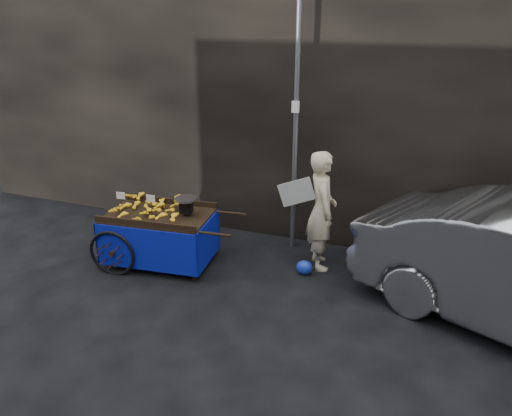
% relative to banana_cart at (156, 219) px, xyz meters
% --- Properties ---
extents(ground, '(80.00, 80.00, 0.00)m').
position_rel_banana_cart_xyz_m(ground, '(1.56, -0.01, -0.75)').
color(ground, black).
rests_on(ground, ground).
extents(building_wall, '(13.50, 2.00, 5.00)m').
position_rel_banana_cart_xyz_m(building_wall, '(1.95, 2.59, 1.75)').
color(building_wall, black).
rests_on(building_wall, ground).
extents(street_pole, '(0.12, 0.10, 4.00)m').
position_rel_banana_cart_xyz_m(street_pole, '(1.86, 1.29, 1.26)').
color(street_pole, slate).
rests_on(street_pole, ground).
extents(banana_cart, '(2.33, 1.28, 1.21)m').
position_rel_banana_cart_xyz_m(banana_cart, '(0.00, 0.00, 0.00)').
color(banana_cart, black).
rests_on(banana_cart, ground).
extents(vendor, '(0.98, 0.81, 1.88)m').
position_rel_banana_cart_xyz_m(vendor, '(2.44, 0.80, 0.19)').
color(vendor, beige).
rests_on(vendor, ground).
extents(plastic_bag, '(0.25, 0.20, 0.22)m').
position_rel_banana_cart_xyz_m(plastic_bag, '(2.31, 0.44, -0.64)').
color(plastic_bag, '#1832B8').
rests_on(plastic_bag, ground).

